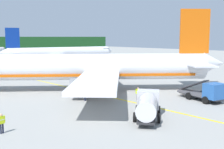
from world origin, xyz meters
name	(u,v)px	position (x,y,z in m)	size (l,w,h in m)	color
ground	(61,71)	(0.00, 48.00, -0.10)	(240.00, 320.00, 0.20)	#999993
airliner_foreground	(87,67)	(-10.64, 24.28, 3.39)	(34.49, 29.96, 11.90)	white
airliner_mid_apron	(60,53)	(11.41, 66.34, 2.95)	(35.96, 29.95, 10.37)	silver
service_truck_fuel	(147,105)	(-15.47, 8.61, 1.40)	(6.12, 5.37, 2.40)	silver
service_truck_baggage	(207,92)	(-4.47, 8.45, 1.17)	(3.60, 6.76, 2.64)	#2659A5
crew_marshaller	(1,122)	(-27.36, 13.98, 0.98)	(0.63, 0.25, 1.67)	#191E33
crew_loader_left	(138,93)	(-9.99, 14.76, 0.94)	(0.49, 0.47, 1.61)	#191E33
crew_loader_right	(85,93)	(-15.11, 18.92, 1.03)	(0.36, 0.60, 1.75)	#191E33
apron_guide_line	(104,96)	(-11.36, 19.64, 0.01)	(0.30, 60.00, 0.01)	yellow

